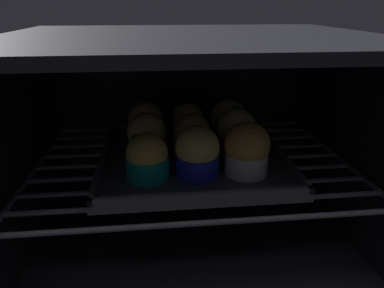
{
  "coord_description": "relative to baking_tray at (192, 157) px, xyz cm",
  "views": [
    {
      "loc": [
        -6.02,
        -34.41,
        39.85
      ],
      "look_at": [
        0.0,
        21.22,
        17.25
      ],
      "focal_mm": 32.62,
      "sensor_mm": 36.0,
      "label": 1
    }
  ],
  "objects": [
    {
      "name": "muffin_row1_col1",
      "position": [
        0.03,
        -0.14,
        3.96
      ],
      "size": [
        6.58,
        6.58,
        7.55
      ],
      "color": "silver",
      "rests_on": "baking_tray"
    },
    {
      "name": "muffin_row2_col2",
      "position": [
        7.83,
        7.44,
        4.06
      ],
      "size": [
        7.01,
        7.01,
        7.8
      ],
      "color": "#0C8C84",
      "rests_on": "baking_tray"
    },
    {
      "name": "muffin_row2_col0",
      "position": [
        -7.96,
        7.75,
        3.99
      ],
      "size": [
        6.8,
        6.8,
        7.64
      ],
      "color": "#1928B7",
      "rests_on": "baking_tray"
    },
    {
      "name": "muffin_row0_col1",
      "position": [
        -0.18,
        -7.71,
        4.21
      ],
      "size": [
        6.7,
        6.7,
        7.97
      ],
      "color": "#1928B7",
      "rests_on": "baking_tray"
    },
    {
      "name": "muffin_row1_col0",
      "position": [
        -7.68,
        -0.21,
        4.22
      ],
      "size": [
        6.62,
        6.62,
        7.89
      ],
      "color": "#1928B7",
      "rests_on": "baking_tray"
    },
    {
      "name": "muffin_row2_col1",
      "position": [
        -0.19,
        7.93,
        3.69
      ],
      "size": [
        6.58,
        6.58,
        7.15
      ],
      "color": "#1928B7",
      "rests_on": "baking_tray"
    },
    {
      "name": "muffin_row0_col0",
      "position": [
        -7.61,
        -7.68,
        3.69
      ],
      "size": [
        6.58,
        6.58,
        7.1
      ],
      "color": "#0C8C84",
      "rests_on": "baking_tray"
    },
    {
      "name": "oven_cavity",
      "position": [
        0.0,
        5.03,
        2.31
      ],
      "size": [
        59.0,
        47.0,
        37.0
      ],
      "color": "black",
      "rests_on": "ground"
    },
    {
      "name": "oven_rack",
      "position": [
        0.0,
        0.78,
        -1.09
      ],
      "size": [
        54.8,
        42.0,
        0.8
      ],
      "color": "#51515B",
      "rests_on": "oven_cavity"
    },
    {
      "name": "baking_tray",
      "position": [
        0.0,
        0.0,
        0.0
      ],
      "size": [
        30.98,
        30.98,
        2.2
      ],
      "color": "#4C4C51",
      "rests_on": "oven_rack"
    },
    {
      "name": "muffin_row1_col2",
      "position": [
        7.78,
        0.19,
        4.31
      ],
      "size": [
        6.76,
        6.76,
        8.44
      ],
      "color": "#7A238C",
      "rests_on": "baking_tray"
    },
    {
      "name": "muffin_row0_col2",
      "position": [
        7.58,
        -7.8,
        4.36
      ],
      "size": [
        7.02,
        7.02,
        8.28
      ],
      "color": "silver",
      "rests_on": "baking_tray"
    }
  ]
}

